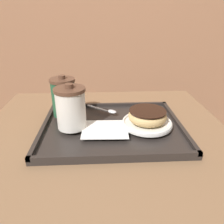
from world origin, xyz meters
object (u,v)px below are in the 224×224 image
coffee_cup_front (71,108)px  coffee_cup_rear (64,97)px  donut_chocolate_glazed (147,115)px  spoon (108,111)px

coffee_cup_front → coffee_cup_rear: (-0.04, 0.09, 0.00)m
donut_chocolate_glazed → spoon: donut_chocolate_glazed is taller
coffee_cup_rear → coffee_cup_front: bearing=-69.4°
coffee_cup_rear → spoon: (0.15, 0.01, -0.06)m
coffee_cup_front → coffee_cup_rear: 0.10m
coffee_cup_front → spoon: coffee_cup_front is taller
coffee_cup_front → donut_chocolate_glazed: coffee_cup_front is taller
coffee_cup_front → coffee_cup_rear: same height
coffee_cup_front → spoon: (0.12, 0.11, -0.06)m
spoon → coffee_cup_front: bearing=-98.9°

